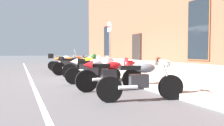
{
  "coord_description": "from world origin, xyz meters",
  "views": [
    {
      "loc": [
        9.62,
        -3.65,
        1.18
      ],
      "look_at": [
        -0.02,
        0.36,
        0.67
      ],
      "focal_mm": 36.01,
      "sensor_mm": 36.0,
      "label": 1
    }
  ],
  "objects_px": {
    "motorcycle_red_sport": "(113,73)",
    "motorcycle_grey_naked": "(142,81)",
    "motorcycle_yellow_naked": "(86,68)",
    "motorcycle_black_sport": "(75,64)",
    "barrel_planter": "(93,62)",
    "motorcycle_white_sport": "(96,68)",
    "parking_sign": "(110,40)",
    "motorcycle_orange_sport": "(70,63)",
    "motorcycle_silver_touring": "(63,62)"
  },
  "relations": [
    {
      "from": "motorcycle_red_sport",
      "to": "motorcycle_grey_naked",
      "type": "relative_size",
      "value": 0.99
    },
    {
      "from": "motorcycle_yellow_naked",
      "to": "motorcycle_black_sport",
      "type": "bearing_deg",
      "value": -177.6
    },
    {
      "from": "motorcycle_red_sport",
      "to": "barrel_planter",
      "type": "distance_m",
      "value": 8.22
    },
    {
      "from": "motorcycle_white_sport",
      "to": "parking_sign",
      "type": "relative_size",
      "value": 0.84
    },
    {
      "from": "barrel_planter",
      "to": "motorcycle_red_sport",
      "type": "bearing_deg",
      "value": -13.71
    },
    {
      "from": "motorcycle_orange_sport",
      "to": "motorcycle_yellow_naked",
      "type": "xyz_separation_m",
      "value": [
        3.46,
        0.02,
        -0.05
      ]
    },
    {
      "from": "motorcycle_grey_naked",
      "to": "motorcycle_silver_touring",
      "type": "bearing_deg",
      "value": -179.47
    },
    {
      "from": "motorcycle_white_sport",
      "to": "barrel_planter",
      "type": "height_order",
      "value": "barrel_planter"
    },
    {
      "from": "motorcycle_yellow_naked",
      "to": "motorcycle_red_sport",
      "type": "relative_size",
      "value": 0.98
    },
    {
      "from": "motorcycle_grey_naked",
      "to": "parking_sign",
      "type": "height_order",
      "value": "parking_sign"
    },
    {
      "from": "motorcycle_grey_naked",
      "to": "motorcycle_red_sport",
      "type": "bearing_deg",
      "value": -176.56
    },
    {
      "from": "motorcycle_white_sport",
      "to": "motorcycle_black_sport",
      "type": "bearing_deg",
      "value": 179.78
    },
    {
      "from": "motorcycle_orange_sport",
      "to": "motorcycle_white_sport",
      "type": "distance_m",
      "value": 5.01
    },
    {
      "from": "motorcycle_black_sport",
      "to": "motorcycle_white_sport",
      "type": "bearing_deg",
      "value": -0.22
    },
    {
      "from": "motorcycle_yellow_naked",
      "to": "motorcycle_white_sport",
      "type": "bearing_deg",
      "value": -3.37
    },
    {
      "from": "motorcycle_yellow_naked",
      "to": "parking_sign",
      "type": "distance_m",
      "value": 1.83
    },
    {
      "from": "motorcycle_orange_sport",
      "to": "motorcycle_red_sport",
      "type": "distance_m",
      "value": 6.74
    },
    {
      "from": "motorcycle_silver_touring",
      "to": "motorcycle_orange_sport",
      "type": "bearing_deg",
      "value": 3.17
    },
    {
      "from": "motorcycle_black_sport",
      "to": "motorcycle_white_sport",
      "type": "xyz_separation_m",
      "value": [
        3.43,
        -0.01,
        0.0
      ]
    },
    {
      "from": "motorcycle_grey_naked",
      "to": "parking_sign",
      "type": "bearing_deg",
      "value": 166.24
    },
    {
      "from": "motorcycle_silver_touring",
      "to": "parking_sign",
      "type": "xyz_separation_m",
      "value": [
        4.67,
        1.38,
        1.18
      ]
    },
    {
      "from": "motorcycle_white_sport",
      "to": "motorcycle_grey_naked",
      "type": "distance_m",
      "value": 3.31
    },
    {
      "from": "barrel_planter",
      "to": "motorcycle_silver_touring",
      "type": "bearing_deg",
      "value": -101.11
    },
    {
      "from": "motorcycle_black_sport",
      "to": "motorcycle_yellow_naked",
      "type": "distance_m",
      "value": 1.87
    },
    {
      "from": "motorcycle_red_sport",
      "to": "motorcycle_white_sport",
      "type": "bearing_deg",
      "value": 179.14
    },
    {
      "from": "motorcycle_orange_sport",
      "to": "motorcycle_grey_naked",
      "type": "height_order",
      "value": "motorcycle_orange_sport"
    },
    {
      "from": "barrel_planter",
      "to": "motorcycle_orange_sport",
      "type": "bearing_deg",
      "value": -55.94
    },
    {
      "from": "motorcycle_orange_sport",
      "to": "motorcycle_white_sport",
      "type": "height_order",
      "value": "motorcycle_white_sport"
    },
    {
      "from": "motorcycle_white_sport",
      "to": "parking_sign",
      "type": "bearing_deg",
      "value": 145.42
    },
    {
      "from": "motorcycle_white_sport",
      "to": "barrel_planter",
      "type": "xyz_separation_m",
      "value": [
        -6.27,
        1.92,
        -0.02
      ]
    },
    {
      "from": "motorcycle_orange_sport",
      "to": "motorcycle_grey_naked",
      "type": "relative_size",
      "value": 0.95
    },
    {
      "from": "motorcycle_silver_touring",
      "to": "barrel_planter",
      "type": "height_order",
      "value": "motorcycle_silver_touring"
    },
    {
      "from": "motorcycle_silver_touring",
      "to": "motorcycle_white_sport",
      "type": "xyz_separation_m",
      "value": [
        6.65,
        0.02,
        -0.0
      ]
    },
    {
      "from": "motorcycle_silver_touring",
      "to": "motorcycle_black_sport",
      "type": "height_order",
      "value": "motorcycle_silver_touring"
    },
    {
      "from": "motorcycle_grey_naked",
      "to": "barrel_planter",
      "type": "relative_size",
      "value": 2.3
    },
    {
      "from": "motorcycle_silver_touring",
      "to": "motorcycle_white_sport",
      "type": "height_order",
      "value": "motorcycle_silver_touring"
    },
    {
      "from": "motorcycle_yellow_naked",
      "to": "parking_sign",
      "type": "height_order",
      "value": "parking_sign"
    },
    {
      "from": "parking_sign",
      "to": "motorcycle_red_sport",
      "type": "bearing_deg",
      "value": -20.57
    },
    {
      "from": "motorcycle_red_sport",
      "to": "parking_sign",
      "type": "height_order",
      "value": "parking_sign"
    },
    {
      "from": "motorcycle_orange_sport",
      "to": "motorcycle_black_sport",
      "type": "relative_size",
      "value": 0.95
    },
    {
      "from": "motorcycle_silver_touring",
      "to": "parking_sign",
      "type": "relative_size",
      "value": 0.86
    },
    {
      "from": "motorcycle_orange_sport",
      "to": "motorcycle_grey_naked",
      "type": "distance_m",
      "value": 8.32
    },
    {
      "from": "motorcycle_white_sport",
      "to": "parking_sign",
      "type": "height_order",
      "value": "parking_sign"
    },
    {
      "from": "motorcycle_black_sport",
      "to": "parking_sign",
      "type": "relative_size",
      "value": 0.87
    },
    {
      "from": "motorcycle_orange_sport",
      "to": "barrel_planter",
      "type": "distance_m",
      "value": 2.24
    },
    {
      "from": "motorcycle_white_sport",
      "to": "motorcycle_orange_sport",
      "type": "bearing_deg",
      "value": 179.23
    },
    {
      "from": "motorcycle_silver_touring",
      "to": "motorcycle_yellow_naked",
      "type": "distance_m",
      "value": 5.1
    },
    {
      "from": "motorcycle_yellow_naked",
      "to": "motorcycle_grey_naked",
      "type": "relative_size",
      "value": 0.97
    },
    {
      "from": "motorcycle_red_sport",
      "to": "parking_sign",
      "type": "relative_size",
      "value": 0.86
    },
    {
      "from": "motorcycle_black_sport",
      "to": "motorcycle_yellow_naked",
      "type": "relative_size",
      "value": 1.03
    }
  ]
}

